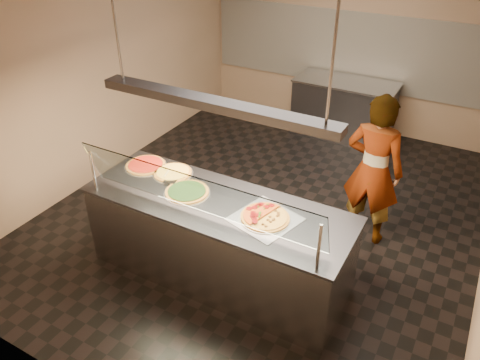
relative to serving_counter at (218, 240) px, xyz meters
The scene contains 19 objects.
ground 1.39m from the serving_counter, 92.70° to the left, with size 5.00×6.00×0.02m, color black.
wall_back 4.44m from the serving_counter, 90.82° to the left, with size 5.00×0.02×3.00m, color tan.
wall_front 2.00m from the serving_counter, 92.06° to the right, with size 5.00×0.02×3.00m, color tan.
wall_left 3.06m from the serving_counter, 153.11° to the left, with size 0.02×6.00×3.00m, color tan.
tile_band 4.37m from the serving_counter, 90.82° to the left, with size 4.90×0.02×1.20m, color silver.
serving_counter is the anchor object (origin of this frame).
sneeze_guard 0.83m from the serving_counter, 90.00° to the right, with size 2.45×0.18×0.54m.
perforated_tray 0.71m from the serving_counter, ahead, with size 0.66×0.66×0.01m.
half_pizza_pepperoni 0.65m from the serving_counter, ahead, with size 0.33×0.49×0.05m.
half_pizza_sausage 0.80m from the serving_counter, ahead, with size 0.33×0.49×0.04m.
pizza_spinach 0.59m from the serving_counter, behind, with size 0.46×0.46×0.03m.
pizza_cheese 0.87m from the serving_counter, 161.38° to the left, with size 0.42×0.42×0.03m.
pizza_tomato 1.17m from the serving_counter, 168.20° to the left, with size 0.45×0.45×0.03m.
pizza_spatula 0.84m from the serving_counter, 169.30° to the left, with size 0.22×0.22×0.02m.
prep_table 3.85m from the serving_counter, 89.51° to the left, with size 1.60×0.74×0.93m.
worker 1.86m from the serving_counter, 51.07° to the left, with size 0.65×0.42×1.77m, color #3F3748.
heat_lamp_housing 1.48m from the serving_counter, ahead, with size 2.30×0.18×0.08m, color #414147.
lamp_rod_left 2.26m from the serving_counter, behind, with size 0.02×0.02×1.01m, color #B7B7BC.
lamp_rod_right 2.26m from the serving_counter, ahead, with size 0.02×0.02×1.01m, color #B7B7BC.
Camera 1 is at (2.06, -4.44, 3.50)m, focal length 35.00 mm.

